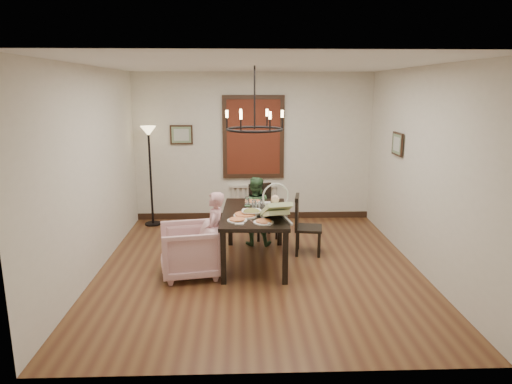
{
  "coord_description": "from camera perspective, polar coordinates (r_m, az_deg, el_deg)",
  "views": [
    {
      "loc": [
        -0.26,
        -6.13,
        2.51
      ],
      "look_at": [
        -0.03,
        0.23,
        1.05
      ],
      "focal_mm": 32.0,
      "sensor_mm": 36.0,
      "label": 1
    }
  ],
  "objects": [
    {
      "name": "chair_right",
      "position": [
        7.05,
        6.6,
        -4.08
      ],
      "size": [
        0.47,
        0.47,
        0.92
      ],
      "primitive_type": null,
      "rotation": [
        0.0,
        0.0,
        1.4
      ],
      "color": "black",
      "rests_on": "room_shell"
    },
    {
      "name": "radiator",
      "position": [
        8.88,
        -0.32,
        -1.16
      ],
      "size": [
        0.92,
        0.12,
        0.62
      ],
      "primitive_type": null,
      "color": "silver",
      "rests_on": "room_shell"
    },
    {
      "name": "drinking_glass",
      "position": [
        6.69,
        -0.24,
        -1.61
      ],
      "size": [
        0.06,
        0.06,
        0.13
      ],
      "primitive_type": "cylinder",
      "color": "silver",
      "rests_on": "dining_table"
    },
    {
      "name": "salad_bowl",
      "position": [
        6.37,
        -0.56,
        -2.56
      ],
      "size": [
        0.34,
        0.34,
        0.08
      ],
      "primitive_type": "imported",
      "color": "white",
      "rests_on": "dining_table"
    },
    {
      "name": "pizza_platter",
      "position": [
        6.33,
        -1.32,
        -2.88
      ],
      "size": [
        0.34,
        0.34,
        0.04
      ],
      "primitive_type": "cylinder",
      "color": "tan",
      "rests_on": "dining_table"
    },
    {
      "name": "chair_far",
      "position": [
        7.74,
        1.0,
        -2.47
      ],
      "size": [
        0.51,
        0.51,
        0.92
      ],
      "primitive_type": null,
      "rotation": [
        0.0,
        0.0,
        0.34
      ],
      "color": "black",
      "rests_on": "room_shell"
    },
    {
      "name": "chandelier",
      "position": [
        6.34,
        -0.17,
        7.85
      ],
      "size": [
        0.8,
        0.8,
        0.04
      ],
      "primitive_type": "torus",
      "color": "black",
      "rests_on": "room_shell"
    },
    {
      "name": "seated_man",
      "position": [
        7.4,
        -0.14,
        -3.13
      ],
      "size": [
        0.48,
        0.39,
        0.93
      ],
      "primitive_type": "imported",
      "rotation": [
        0.0,
        0.0,
        3.05
      ],
      "color": "#375A36",
      "rests_on": "room_shell"
    },
    {
      "name": "armchair",
      "position": [
        6.31,
        -8.31,
        -7.22
      ],
      "size": [
        0.9,
        0.89,
        0.71
      ],
      "primitive_type": "imported",
      "rotation": [
        0.0,
        0.0,
        -1.39
      ],
      "color": "beige",
      "rests_on": "room_shell"
    },
    {
      "name": "baby_bouncer",
      "position": [
        6.09,
        2.49,
        -2.01
      ],
      "size": [
        0.49,
        0.6,
        0.35
      ],
      "primitive_type": null,
      "rotation": [
        0.0,
        0.0,
        0.2
      ],
      "color": "beige",
      "rests_on": "dining_table"
    },
    {
      "name": "elderly_woman",
      "position": [
        6.29,
        -5.15,
        -6.02
      ],
      "size": [
        0.28,
        0.38,
        0.95
      ],
      "primitive_type": "imported",
      "rotation": [
        0.0,
        0.0,
        -1.73
      ],
      "color": "#D29498",
      "rests_on": "room_shell"
    },
    {
      "name": "room_shell",
      "position": [
        6.6,
        0.23,
        3.23
      ],
      "size": [
        4.51,
        5.0,
        2.81
      ],
      "color": "brown",
      "rests_on": "ground"
    },
    {
      "name": "window_blinds",
      "position": [
        8.64,
        -0.33,
        6.87
      ],
      "size": [
        1.0,
        0.03,
        1.4
      ],
      "primitive_type": "cube",
      "color": "maroon",
      "rests_on": "room_shell"
    },
    {
      "name": "floor_lamp",
      "position": [
        8.6,
        -13.03,
        1.78
      ],
      "size": [
        0.3,
        0.3,
        1.8
      ],
      "primitive_type": null,
      "color": "black",
      "rests_on": "room_shell"
    },
    {
      "name": "picture_right",
      "position": [
        7.5,
        17.27,
        5.75
      ],
      "size": [
        0.03,
        0.42,
        0.36
      ],
      "primitive_type": "cube",
      "rotation": [
        0.0,
        0.0,
        1.57
      ],
      "color": "black",
      "rests_on": "room_shell"
    },
    {
      "name": "picture_back",
      "position": [
        8.71,
        -9.31,
        7.08
      ],
      "size": [
        0.42,
        0.03,
        0.36
      ],
      "primitive_type": "cube",
      "color": "black",
      "rests_on": "room_shell"
    },
    {
      "name": "dining_table",
      "position": [
        6.58,
        -0.17,
        -3.22
      ],
      "size": [
        0.99,
        1.67,
        0.77
      ],
      "rotation": [
        0.0,
        0.0,
        -0.04
      ],
      "color": "black",
      "rests_on": "room_shell"
    }
  ]
}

